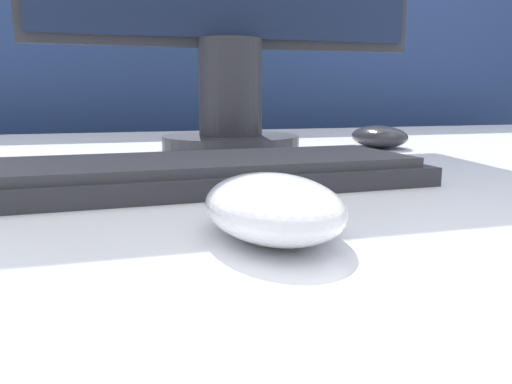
% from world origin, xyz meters
% --- Properties ---
extents(partition_panel, '(5.00, 0.03, 1.10)m').
position_xyz_m(partition_panel, '(0.00, 0.69, 0.55)').
color(partition_panel, navy).
rests_on(partition_panel, ground_plane).
extents(computer_mouse_near, '(0.07, 0.11, 0.03)m').
position_xyz_m(computer_mouse_near, '(0.06, -0.27, 0.74)').
color(computer_mouse_near, white).
rests_on(computer_mouse_near, desk).
extents(keyboard, '(0.44, 0.15, 0.02)m').
position_xyz_m(keyboard, '(0.03, -0.11, 0.74)').
color(keyboard, '#28282D').
rests_on(keyboard, desk).
extents(computer_mouse_far, '(0.07, 0.11, 0.03)m').
position_xyz_m(computer_mouse_far, '(0.36, 0.13, 0.74)').
color(computer_mouse_far, '#232328').
rests_on(computer_mouse_far, desk).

